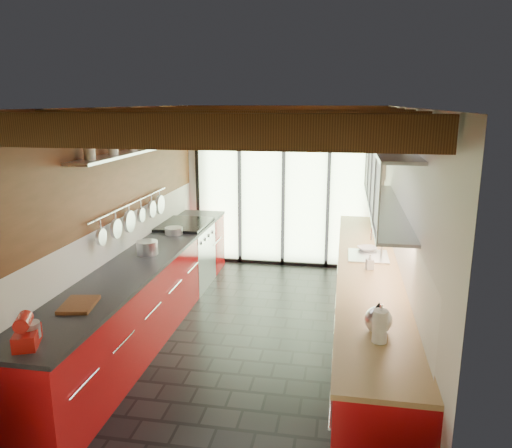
# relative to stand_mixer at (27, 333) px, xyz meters

# --- Properties ---
(ground) EXTENTS (5.50, 5.50, 0.00)m
(ground) POSITION_rel_stand_mixer_xyz_m (1.27, 2.24, -1.02)
(ground) COLOR black
(ground) RESTS_ON ground
(room_shell) EXTENTS (5.50, 5.50, 5.50)m
(room_shell) POSITION_rel_stand_mixer_xyz_m (1.27, 2.24, 0.63)
(room_shell) COLOR silver
(room_shell) RESTS_ON ground
(ceiling_beams) EXTENTS (3.14, 5.06, 4.90)m
(ceiling_beams) POSITION_rel_stand_mixer_xyz_m (1.27, 2.62, 1.44)
(ceiling_beams) COLOR #593316
(ceiling_beams) RESTS_ON ground
(glass_door) EXTENTS (2.95, 0.10, 2.90)m
(glass_door) POSITION_rel_stand_mixer_xyz_m (1.27, 4.94, 0.64)
(glass_door) COLOR #C6EAAD
(glass_door) RESTS_ON ground
(left_counter) EXTENTS (0.68, 5.00, 0.92)m
(left_counter) POSITION_rel_stand_mixer_xyz_m (-0.01, 2.24, -0.56)
(left_counter) COLOR #AB0D0F
(left_counter) RESTS_ON ground
(range_stove) EXTENTS (0.66, 0.90, 0.97)m
(range_stove) POSITION_rel_stand_mixer_xyz_m (-0.01, 3.69, -0.55)
(range_stove) COLOR silver
(range_stove) RESTS_ON ground
(right_counter) EXTENTS (0.68, 5.00, 0.92)m
(right_counter) POSITION_rel_stand_mixer_xyz_m (2.54, 2.24, -0.56)
(right_counter) COLOR #AB0D0F
(right_counter) RESTS_ON ground
(sink_assembly) EXTENTS (0.45, 0.52, 0.43)m
(sink_assembly) POSITION_rel_stand_mixer_xyz_m (2.56, 2.64, -0.06)
(sink_assembly) COLOR silver
(sink_assembly) RESTS_ON right_counter
(upper_cabinets_right) EXTENTS (0.34, 3.00, 3.00)m
(upper_cabinets_right) POSITION_rel_stand_mixer_xyz_m (2.70, 2.54, 0.83)
(upper_cabinets_right) COLOR silver
(upper_cabinets_right) RESTS_ON ground
(left_wall_fixtures) EXTENTS (0.28, 2.60, 0.96)m
(left_wall_fixtures) POSITION_rel_stand_mixer_xyz_m (-0.20, 2.50, 0.78)
(left_wall_fixtures) COLOR silver
(left_wall_fixtures) RESTS_ON ground
(stand_mixer) EXTENTS (0.25, 0.31, 0.25)m
(stand_mixer) POSITION_rel_stand_mixer_xyz_m (0.00, 0.00, 0.00)
(stand_mixer) COLOR #B0140E
(stand_mixer) RESTS_ON left_counter
(pot_large) EXTENTS (0.25, 0.25, 0.16)m
(pot_large) POSITION_rel_stand_mixer_xyz_m (0.00, 2.28, -0.02)
(pot_large) COLOR silver
(pot_large) RESTS_ON left_counter
(pot_small) EXTENTS (0.26, 0.26, 0.09)m
(pot_small) POSITION_rel_stand_mixer_xyz_m (0.00, 3.21, -0.05)
(pot_small) COLOR silver
(pot_small) RESTS_ON left_counter
(cutting_board) EXTENTS (0.34, 0.42, 0.03)m
(cutting_board) POSITION_rel_stand_mixer_xyz_m (0.00, 0.72, -0.08)
(cutting_board) COLOR brown
(cutting_board) RESTS_ON left_counter
(kettle) EXTENTS (0.27, 0.29, 0.25)m
(kettle) POSITION_rel_stand_mixer_xyz_m (2.54, 0.68, 0.01)
(kettle) COLOR silver
(kettle) RESTS_ON right_counter
(paper_towel) EXTENTS (0.12, 0.12, 0.30)m
(paper_towel) POSITION_rel_stand_mixer_xyz_m (2.54, 0.49, 0.03)
(paper_towel) COLOR white
(paper_towel) RESTS_ON right_counter
(soap_bottle) EXTENTS (0.09, 0.09, 0.17)m
(soap_bottle) POSITION_rel_stand_mixer_xyz_m (2.54, 2.18, -0.01)
(soap_bottle) COLOR silver
(soap_bottle) RESTS_ON right_counter
(bowl) EXTENTS (0.28, 0.28, 0.05)m
(bowl) POSITION_rel_stand_mixer_xyz_m (2.54, 2.86, -0.07)
(bowl) COLOR silver
(bowl) RESTS_ON right_counter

